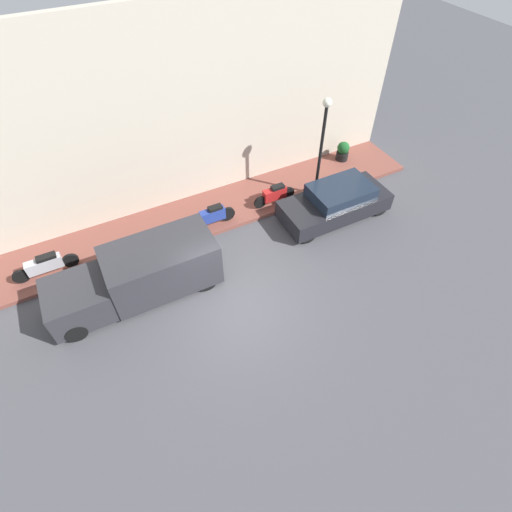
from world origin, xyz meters
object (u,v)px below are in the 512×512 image
(motorcycle_red, at_px, (275,194))
(streetlamp, at_px, (323,135))
(potted_plant, at_px, (343,151))
(motorcycle_blue, at_px, (213,216))
(scooter_silver, at_px, (45,265))
(delivery_van, at_px, (137,275))
(parked_car, at_px, (336,202))

(motorcycle_red, relative_size, streetlamp, 0.44)
(motorcycle_red, distance_m, potted_plant, 4.41)
(motorcycle_blue, xyz_separation_m, scooter_silver, (0.32, 5.95, -0.02))
(streetlamp, bearing_deg, delivery_van, 101.95)
(parked_car, relative_size, scooter_silver, 2.01)
(parked_car, xyz_separation_m, potted_plant, (2.88, -2.40, -0.07))
(streetlamp, bearing_deg, motorcycle_blue, 87.66)
(motorcycle_red, xyz_separation_m, potted_plant, (1.29, -4.21, 0.00))
(scooter_silver, xyz_separation_m, potted_plant, (1.06, -12.87, -0.01))
(parked_car, xyz_separation_m, motorcycle_blue, (1.50, 4.52, -0.05))
(parked_car, relative_size, streetlamp, 1.04)
(scooter_silver, bearing_deg, motorcycle_red, -91.55)
(motorcycle_blue, bearing_deg, parked_car, -108.41)
(delivery_van, height_order, streetlamp, streetlamp)
(delivery_van, bearing_deg, motorcycle_blue, -61.20)
(motorcycle_blue, bearing_deg, scooter_silver, 86.95)
(potted_plant, bearing_deg, motorcycle_blue, 101.22)
(streetlamp, bearing_deg, parked_car, -178.10)
(potted_plant, bearing_deg, streetlamp, 122.47)
(scooter_silver, relative_size, potted_plant, 2.46)
(motorcycle_red, bearing_deg, scooter_silver, 88.45)
(delivery_van, relative_size, potted_plant, 6.20)
(delivery_van, relative_size, motorcycle_red, 2.96)
(potted_plant, bearing_deg, parked_car, 140.15)
(motorcycle_red, bearing_deg, streetlamp, -98.50)
(motorcycle_red, bearing_deg, parked_car, -131.16)
(streetlamp, height_order, potted_plant, streetlamp)
(motorcycle_blue, xyz_separation_m, potted_plant, (1.37, -6.92, -0.03))
(motorcycle_blue, bearing_deg, streetlamp, -92.34)
(parked_car, xyz_separation_m, scooter_silver, (1.82, 10.47, -0.07))
(parked_car, xyz_separation_m, delivery_van, (-0.33, 7.86, 0.26))
(delivery_van, xyz_separation_m, motorcycle_red, (1.92, -6.04, -0.33))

